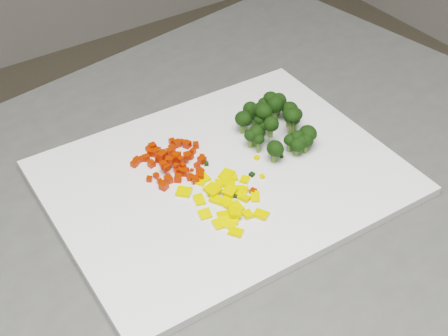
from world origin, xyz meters
TOP-DOWN VIEW (x-y plane):
  - cutting_board at (0.07, 0.03)m, footprint 0.42×0.33m
  - carrot_pile at (0.03, 0.08)m, footprint 0.09×0.09m
  - pepper_pile at (0.04, -0.02)m, footprint 0.11×0.11m
  - broccoli_pile at (0.17, 0.06)m, footprint 0.11×0.11m
  - carrot_cube_0 at (0.01, 0.05)m, footprint 0.01×0.01m
  - carrot_cube_1 at (-0.01, 0.07)m, footprint 0.01×0.01m
  - carrot_cube_2 at (0.02, 0.06)m, footprint 0.01×0.01m
  - carrot_cube_3 at (0.07, 0.09)m, footprint 0.01×0.01m
  - carrot_cube_4 at (-0.01, 0.11)m, footprint 0.01×0.01m
  - carrot_cube_5 at (-0.00, 0.04)m, footprint 0.01×0.01m
  - carrot_cube_6 at (0.03, 0.03)m, footprint 0.01×0.01m
  - carrot_cube_7 at (0.04, 0.08)m, footprint 0.01×0.01m
  - carrot_cube_8 at (0.04, 0.03)m, footprint 0.01×0.01m
  - carrot_cube_9 at (0.03, 0.04)m, footprint 0.01×0.01m
  - carrot_cube_10 at (0.02, 0.08)m, footprint 0.01×0.01m
  - carrot_cube_11 at (0.02, 0.07)m, footprint 0.01×0.01m
  - carrot_cube_12 at (0.06, 0.08)m, footprint 0.01×0.01m
  - carrot_cube_13 at (0.02, 0.11)m, footprint 0.01×0.01m
  - carrot_cube_14 at (0.06, 0.06)m, footprint 0.01×0.01m
  - carrot_cube_15 at (0.03, 0.10)m, footprint 0.01×0.01m
  - carrot_cube_16 at (0.05, 0.08)m, footprint 0.01×0.01m
  - carrot_cube_17 at (0.06, 0.07)m, footprint 0.01×0.01m
  - carrot_cube_18 at (0.04, 0.07)m, footprint 0.01×0.01m
  - carrot_cube_19 at (0.02, 0.09)m, footprint 0.01×0.01m
  - carrot_cube_20 at (0.06, 0.10)m, footprint 0.01×0.01m
  - carrot_cube_21 at (0.04, 0.10)m, footprint 0.01×0.01m
  - carrot_cube_22 at (0.02, 0.12)m, footprint 0.01×0.01m
  - carrot_cube_23 at (0.02, 0.12)m, footprint 0.01×0.01m
  - carrot_cube_24 at (0.03, 0.07)m, footprint 0.01×0.01m
  - carrot_cube_25 at (0.03, 0.07)m, footprint 0.01×0.01m
  - carrot_cube_26 at (0.02, 0.06)m, footprint 0.01×0.01m
  - carrot_cube_27 at (0.04, 0.09)m, footprint 0.01×0.01m
  - carrot_cube_28 at (0.02, 0.09)m, footprint 0.01×0.01m
  - carrot_cube_29 at (0.02, 0.05)m, footprint 0.01×0.01m
  - carrot_cube_30 at (0.04, 0.10)m, footprint 0.01×0.01m
  - carrot_cube_31 at (0.05, 0.06)m, footprint 0.01×0.01m
  - carrot_cube_32 at (0.05, 0.04)m, footprint 0.01×0.01m
  - carrot_cube_33 at (-0.01, 0.10)m, footprint 0.01×0.01m
  - carrot_cube_34 at (0.03, 0.05)m, footprint 0.01×0.01m
  - carrot_cube_35 at (0.03, 0.05)m, footprint 0.01×0.01m
  - carrot_cube_36 at (0.03, 0.08)m, footprint 0.01×0.01m
  - carrot_cube_37 at (0.01, 0.06)m, footprint 0.01×0.01m
  - carrot_cube_38 at (0.02, 0.11)m, footprint 0.01×0.01m
  - carrot_cube_39 at (0.02, 0.11)m, footprint 0.01×0.01m
  - carrot_cube_40 at (0.00, 0.11)m, footprint 0.01×0.01m
  - carrot_cube_41 at (0.03, 0.11)m, footprint 0.01×0.01m
  - carrot_cube_42 at (0.04, 0.07)m, footprint 0.01×0.01m
  - carrot_cube_43 at (0.01, 0.07)m, footprint 0.01×0.01m
  - carrot_cube_44 at (0.05, 0.11)m, footprint 0.01×0.01m
  - carrot_cube_45 at (0.02, 0.09)m, footprint 0.01×0.01m
  - carrot_cube_46 at (0.03, 0.04)m, footprint 0.01×0.01m
  - carrot_cube_47 at (-0.00, 0.07)m, footprint 0.01×0.01m
  - carrot_cube_48 at (0.05, 0.11)m, footprint 0.01×0.01m
  - carrot_cube_49 at (0.04, 0.08)m, footprint 0.01×0.01m
  - carrot_cube_50 at (0.02, 0.11)m, footprint 0.01×0.01m
  - carrot_cube_51 at (0.01, 0.10)m, footprint 0.01×0.01m
  - carrot_cube_52 at (0.03, 0.08)m, footprint 0.01×0.01m
  - carrot_cube_53 at (0.00, 0.09)m, footprint 0.01×0.01m
  - carrot_cube_54 at (0.06, 0.11)m, footprint 0.01×0.01m
  - carrot_cube_55 at (0.05, 0.07)m, footprint 0.01×0.01m
  - carrot_cube_56 at (-0.00, 0.06)m, footprint 0.01×0.01m
  - carrot_cube_57 at (0.03, 0.06)m, footprint 0.01×0.01m
  - carrot_cube_58 at (0.02, 0.11)m, footprint 0.01×0.01m
  - carrot_cube_59 at (0.03, 0.08)m, footprint 0.01×0.01m
  - carrot_cube_60 at (0.02, 0.08)m, footprint 0.01×0.01m
  - pepper_chunk_0 at (0.04, -0.04)m, footprint 0.02×0.02m
  - pepper_chunk_1 at (0.07, -0.02)m, footprint 0.01×0.02m
  - pepper_chunk_2 at (0.08, 0.00)m, footprint 0.02×0.02m
  - pepper_chunk_3 at (0.04, 0.01)m, footprint 0.02×0.02m
  - pepper_chunk_4 at (0.04, -0.02)m, footprint 0.02×0.02m
  - pepper_chunk_5 at (0.06, 0.01)m, footprint 0.02×0.02m
  - pepper_chunk_6 at (0.06, 0.01)m, footprint 0.02×0.02m
  - pepper_chunk_7 at (0.07, -0.01)m, footprint 0.02×0.02m
  - pepper_chunk_8 at (0.07, 0.01)m, footprint 0.02×0.02m
  - pepper_chunk_9 at (0.01, -0.02)m, footprint 0.02×0.02m
  - pepper_chunk_10 at (0.05, -0.03)m, footprint 0.02×0.02m
  - pepper_chunk_11 at (0.07, -0.01)m, footprint 0.02×0.02m
  - pepper_chunk_12 at (0.02, -0.04)m, footprint 0.02×0.02m
  - pepper_chunk_13 at (0.03, -0.05)m, footprint 0.02×0.02m
  - pepper_chunk_14 at (0.01, 0.03)m, footprint 0.02×0.02m
  - pepper_chunk_15 at (0.02, 0.00)m, footprint 0.02×0.02m
  - pepper_chunk_16 at (0.04, 0.03)m, footprint 0.02×0.02m
  - pepper_chunk_17 at (0.05, -0.02)m, footprint 0.02×0.02m
  - pepper_chunk_18 at (0.03, -0.05)m, footprint 0.02×0.02m
  - pepper_chunk_19 at (0.07, -0.06)m, footprint 0.02×0.02m
  - pepper_chunk_20 at (0.03, -0.06)m, footprint 0.02×0.02m
  - pepper_chunk_21 at (0.06, -0.01)m, footprint 0.02×0.02m
  - pepper_chunk_22 at (0.05, 0.03)m, footprint 0.01×0.02m
  - pepper_chunk_23 at (0.08, -0.03)m, footprint 0.02×0.02m
  - pepper_chunk_24 at (0.07, 0.02)m, footprint 0.02×0.02m
  - pepper_chunk_25 at (0.03, -0.04)m, footprint 0.02×0.02m
  - pepper_chunk_26 at (0.05, -0.05)m, footprint 0.01×0.01m
  - pepper_chunk_27 at (0.04, 0.00)m, footprint 0.02×0.01m
  - pepper_chunk_28 at (0.04, -0.01)m, footprint 0.02×0.02m
  - pepper_chunk_29 at (0.04, -0.01)m, footprint 0.02×0.02m
  - broccoli_floret_0 at (0.19, 0.04)m, footprint 0.03×0.03m
  - broccoli_floret_1 at (0.17, 0.01)m, footprint 0.02×0.02m
  - broccoli_floret_2 at (0.17, 0.01)m, footprint 0.02×0.02m
  - broccoli_floret_3 at (0.13, 0.04)m, footprint 0.02×0.02m
  - broccoli_floret_4 at (0.14, 0.05)m, footprint 0.03×0.03m
  - broccoli_floret_5 at (0.20, 0.10)m, footprint 0.03×0.03m
  - broccoli_floret_6 at (0.16, 0.10)m, footprint 0.03×0.03m
  - broccoli_floret_7 at (0.20, 0.09)m, footprint 0.03×0.03m
  - broccoli_floret_8 at (0.14, 0.08)m, footprint 0.03×0.03m
  - broccoli_floret_9 at (0.20, 0.05)m, footprint 0.02×0.02m
  - broccoli_floret_10 at (0.15, 0.04)m, footprint 0.03×0.03m
  - broccoli_floret_11 at (0.16, 0.07)m, footprint 0.03×0.03m
  - broccoli_floret_12 at (0.18, 0.04)m, footprint 0.03×0.03m
  - broccoli_floret_13 at (0.14, 0.01)m, footprint 0.03×0.03m
  - broccoli_floret_14 at (0.19, 0.10)m, footprint 0.02×0.02m
  - broccoli_floret_15 at (0.16, 0.08)m, footprint 0.03×0.03m
  - broccoli_floret_16 at (0.13, 0.05)m, footprint 0.03×0.03m
  - broccoli_floret_17 at (0.21, 0.07)m, footprint 0.03×0.03m
  - broccoli_floret_18 at (0.17, 0.02)m, footprint 0.02×0.02m
  - broccoli_floret_19 at (0.17, 0.01)m, footprint 0.03×0.03m
  - broccoli_floret_20 at (0.18, 0.00)m, footprint 0.03×0.03m
  - broccoli_floret_21 at (0.19, 0.01)m, footprint 0.03×0.03m
  - broccoli_floret_22 at (0.16, 0.06)m, footprint 0.02×0.02m
  - broccoli_floret_23 at (0.16, 0.09)m, footprint 0.03×0.03m
  - broccoli_floret_24 at (0.19, 0.08)m, footprint 0.03×0.03m
  - broccoli_floret_25 at (0.16, 0.07)m, footprint 0.02×0.02m
  - broccoli_floret_26 at (0.18, 0.04)m, footprint 0.03×0.03m
  - stray_bit_0 at (0.01, 0.05)m, footprint 0.01×0.01m
  - stray_bit_1 at (0.08, -0.01)m, footprint 0.01×0.01m
  - stray_bit_2 at (0.04, 0.09)m, footprint 0.01×0.01m
  - stray_bit_3 at (0.06, 0.05)m, footprint 0.01×0.01m
  - stray_bit_4 at (0.06, -0.02)m, footprint 0.01×0.01m
  - stray_bit_5 at (0.04, 0.03)m, footprint 0.01×0.01m
  - stray_bit_6 at (0.15, 0.01)m, footprint 0.01×0.01m
  - stray_bit_7 at (0.04, 0.05)m, footprint 0.01×0.01m
  - stray_bit_8 at (0.10, 0.00)m, footprint 0.01×0.01m
  - stray_bit_9 at (0.08, -0.02)m, footprint 0.01×0.01m
  - stray_bit_10 at (0.12, 0.03)m, footprint 0.01×0.01m
  - stray_bit_11 at (0.11, -0.01)m, footprint 0.01×0.01m

SIDE VIEW (x-z plane):
  - cutting_board at x=0.07m, z-range 0.90..0.91m
  - pepper_chunk_6 at x=0.06m, z-range 0.91..0.91m
  - pepper_chunk_16 at x=0.04m, z-range 0.91..0.91m
  - pepper_chunk_28 at x=0.04m, z-range 0.91..0.92m
  - pepper_chunk_10 at x=0.05m, z-range 0.91..0.91m
  - stray_bit_7 at x=0.04m, z-range 0.91..0.91m
  - stray_bit_4 at x=0.06m, z-range 0.91..0.91m
  - stray_bit_6 at x=0.15m, z-range 0.91..0.91m
  - pepper_chunk_20 at x=0.03m, z-range 0.91..0.91m
  - pepper_chunk_7 at x=0.07m, z-range 0.91..0.92m
  - pepper_chunk_17 at x=0.05m, z-range 0.91..0.92m
  - pepper_chunk_1 at x=0.07m, z-range 0.91..0.92m
  - pepper_chunk_9 at x=0.01m, z-range 0.91..0.92m
  - pepper_chunk_25 at x=0.03m, z-range 0.91..0.92m
  - pepper_chunk_4 at x=0.04m, z-range 0.91..0.92m
  - pepper_chunk_2 at x=0.08m, z-range 0.91..0.91m
  - pepper_chunk_5 at x=0.06m, z-range 0.91..0.92m
  - stray_bit_3 at x=0.06m, z-range 0.91..0.91m
  - pepper_chunk_8 at x=0.07m, z-range 0.91..0.92m
  - pepper_chunk_11 at x=0.07m, z-range 0.91..0.92m
  - pepper_chunk_15 at x=0.02m, z-range 0.91..0.92m
  - stray_bit_11 at x=0.11m, z-range 0.91..0.91m
  - pepper_chunk_14 at x=0.01m, z-range 0.91..0.92m
  - stray_bit_0 at x=0.01m, z-range 0.91..0.91m
  - pepper_chunk_12 at x=0.02m, z-range 0.91..0.92m
  - stray_bit_8 at x=0.10m, z-range 0.91..0.92m
  - pepper_chunk_13 at x=0.03m, z-range 0.91..0.92m
  - pepper_chunk_3 at x=0.04m, z-range 0.91..0.92m
  - stray_bit_10 at x=0.12m, z-range 0.91..0.92m
  - pepper_chunk_19 at x=0.07m, z-range 0.91..0.92m
  - pepper_chunk_22 at x=0.05m, z-range 0.91..0.92m
  - pepper_chunk_18 at x=0.03m, z-range 0.91..0.92m
  - pepper_chunk_24 at x=0.07m, z-range 0.91..0.92m
  - pepper_chunk_23 at x=0.08m, z-range 0.91..0.92m
  - pepper_chunk_26 at x=0.05m, z-range 0.91..0.92m
  - pepper_chunk_29 at x=0.04m, z-range 0.91..0.92m
  - stray_bit_2 at x=0.04m, z-range 0.91..0.92m
  - stray_bit_1 at x=0.08m, z-range 0.91..0.92m
  - stray_bit_5 at x=0.04m, z-range 0.91..0.92m
  - stray_bit_9 at x=0.08m, z-range 0.91..0.92m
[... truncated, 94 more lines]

